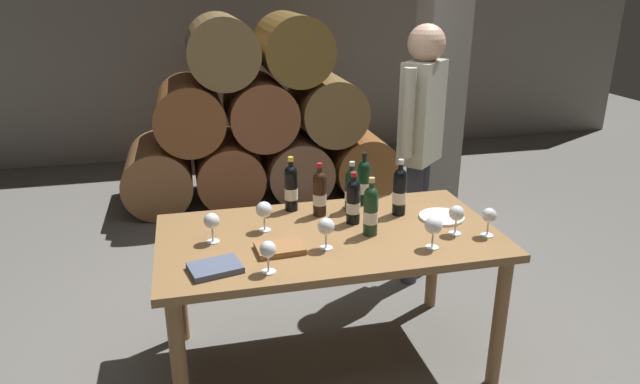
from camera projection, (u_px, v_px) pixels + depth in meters
ground_plane at (328, 359)px, 3.11m from camera, size 14.00×14.00×0.00m
cellar_back_wall at (238, 32)px, 6.45m from camera, size 10.00×0.24×2.80m
barrel_stack at (260, 122)px, 5.23m from camera, size 2.49×0.90×1.69m
stone_pillar at (441, 70)px, 4.40m from camera, size 0.32×0.32×2.60m
dining_table at (329, 250)px, 2.88m from camera, size 1.70×0.90×0.76m
wine_bottle_0 at (364, 182)px, 3.19m from camera, size 0.07×0.07×0.30m
wine_bottle_1 at (353, 201)px, 2.93m from camera, size 0.07×0.07×0.28m
wine_bottle_2 at (352, 190)px, 3.09m from camera, size 0.07×0.07×0.28m
wine_bottle_3 at (400, 191)px, 3.03m from camera, size 0.07×0.07×0.31m
wine_bottle_4 at (320, 193)px, 3.03m from camera, size 0.07×0.07×0.29m
wine_bottle_5 at (371, 210)px, 2.79m from camera, size 0.07×0.07×0.30m
wine_bottle_6 at (291, 187)px, 3.09m from camera, size 0.07×0.07×0.31m
wine_glass_0 at (212, 222)px, 2.71m from camera, size 0.08×0.08×0.15m
wine_glass_1 at (489, 216)px, 2.78m from camera, size 0.07×0.07×0.15m
wine_glass_2 at (457, 214)px, 2.80m from camera, size 0.08×0.08×0.15m
wine_glass_3 at (433, 226)px, 2.65m from camera, size 0.08×0.08×0.16m
wine_glass_4 at (264, 210)px, 2.84m from camera, size 0.08×0.08×0.16m
wine_glass_5 at (268, 250)px, 2.43m from camera, size 0.07×0.07×0.15m
wine_glass_6 at (326, 227)px, 2.65m from camera, size 0.08×0.08×0.16m
tasting_notebook at (215, 268)px, 2.47m from camera, size 0.25×0.21×0.03m
leather_ledger at (280, 248)px, 2.66m from camera, size 0.23×0.17×0.03m
serving_plate at (442, 217)px, 3.03m from camera, size 0.24×0.24×0.01m
sommelier_presenting at (421, 133)px, 3.60m from camera, size 0.38×0.36×1.72m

